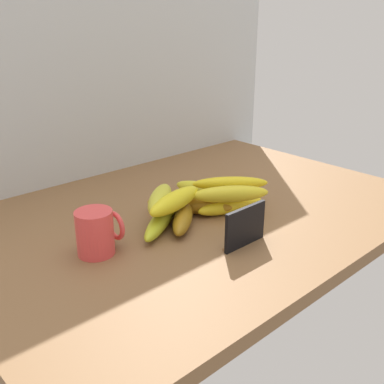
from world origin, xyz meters
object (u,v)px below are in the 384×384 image
Objects in this scene: coffee_mug at (96,232)px; banana_2 at (183,219)px; banana_9 at (230,183)px; banana_5 at (230,206)px; chalkboard_sign at (245,228)px; banana_1 at (189,205)px; banana_8 at (175,201)px; banana_6 at (161,199)px; banana_7 at (230,194)px; banana_0 at (226,195)px; banana_3 at (208,191)px; banana_4 at (162,219)px.

coffee_mug reaches higher than banana_2.
banana_9 is at bearing 5.83° from banana_2.
chalkboard_sign is at bearing -126.81° from banana_5.
banana_2 is at bearing -142.01° from banana_1.
coffee_mug is 19.16cm from banana_8.
banana_6 is 0.86× the size of banana_7.
banana_7 is at bearing -9.91° from coffee_mug.
banana_8 is (-14.21, 3.28, 4.25)cm from banana_5.
coffee_mug is 17.59cm from banana_6.
chalkboard_sign is at bearing -97.05° from banana_1.
banana_7 is (-5.17, -6.17, 3.59)cm from banana_0.
banana_0 is at bearing -71.71° from banana_3.
coffee_mug reaches higher than banana_4.
banana_4 is (-18.99, -4.81, -0.22)cm from banana_3.
banana_1 is at bearing 25.14° from banana_8.
banana_8 is (1.63, -3.01, 0.13)cm from banana_6.
banana_2 is 0.86× the size of banana_7.
banana_0 is 3.90cm from banana_9.
banana_9 is at bearing -76.95° from banana_3.
chalkboard_sign is 0.60× the size of banana_9.
banana_1 is 1.32× the size of banana_6.
banana_9 is at bearing 42.98° from banana_7.
chalkboard_sign is 0.57× the size of banana_3.
chalkboard_sign is at bearing -124.75° from banana_7.
banana_6 reaches higher than banana_2.
banana_7 reaches higher than banana_9.
banana_1 reaches higher than banana_5.
banana_6 is at bearing 176.30° from banana_0.
banana_7 is (31.78, -5.55, 1.03)cm from coffee_mug.
coffee_mug is at bearing -171.57° from banana_3.
coffee_mug is 0.47× the size of banana_3.
banana_5 is (9.60, 12.83, -2.06)cm from chalkboard_sign.
banana_3 reaches higher than banana_5.
chalkboard_sign is 16.90cm from banana_8.
banana_8 is 17.77cm from banana_9.
coffee_mug is 0.49× the size of banana_9.
coffee_mug is (-23.67, 17.24, 0.64)cm from chalkboard_sign.
banana_1 is at bearing 126.54° from banana_7.
banana_9 is (10.76, -3.00, 3.51)cm from banana_1.
banana_0 is 6.23cm from banana_5.
banana_5 is 0.95× the size of banana_7.
banana_1 is (-10.88, 1.54, 0.10)cm from banana_0.
banana_2 is at bearing -59.78° from banana_6.
chalkboard_sign is 0.61× the size of banana_7.
banana_9 reaches higher than banana_0.
banana_9 is at bearing -3.60° from banana_4.
banana_1 is 1.19× the size of banana_5.
coffee_mug reaches higher than banana_3.
banana_9 is at bearing 0.91° from banana_8.
banana_2 is 6.48cm from banana_6.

